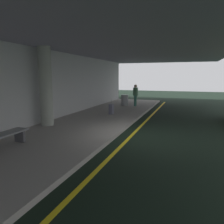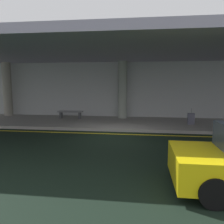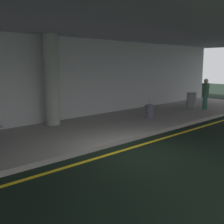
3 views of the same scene
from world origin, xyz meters
The scene contains 9 objects.
ground_plane centered at (0.00, 0.00, 0.00)m, with size 60.00×60.00×0.00m, color black.
sidewalk centered at (0.00, 3.10, 0.07)m, with size 26.00×4.20×0.15m, color gray.
lane_stripe_yellow centered at (0.00, 0.50, 0.00)m, with size 26.00×0.14×0.01m, color yellow.
support_column_far_left centered at (-8.00, 4.64, 1.97)m, with size 0.59×0.59×3.65m, color #9B9487.
support_column_left_mid centered at (0.00, 4.64, 1.97)m, with size 0.59×0.59×3.65m, color gray.
ceiling_overhang centered at (0.00, 2.60, 3.95)m, with size 28.00×13.20×0.30m, color #928CA2.
terminal_back_wall centered at (0.00, 5.35, 1.90)m, with size 26.00×0.30×3.80m, color #B6B7B8.
suitcase_upright_primary centered at (3.96, 2.80, 0.46)m, with size 0.36×0.22×0.90m.
bench_metal centered at (-3.29, 3.89, 0.50)m, with size 1.60×0.50×0.48m.
Camera 2 is at (1.25, -10.10, 2.46)m, focal length 36.57 mm.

